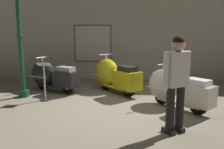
{
  "coord_description": "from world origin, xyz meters",
  "views": [
    {
      "loc": [
        0.35,
        -5.33,
        1.8
      ],
      "look_at": [
        -0.06,
        1.17,
        0.6
      ],
      "focal_mm": 37.67,
      "sensor_mm": 36.0,
      "label": 1
    }
  ],
  "objects_px": {
    "scooter_2": "(173,88)",
    "scooter_0": "(50,76)",
    "lamppost": "(20,37)",
    "visitor_0": "(177,78)",
    "scooter_1": "(113,75)",
    "info_stanchion": "(45,85)"
  },
  "relations": [
    {
      "from": "scooter_2",
      "to": "lamppost",
      "type": "bearing_deg",
      "value": 36.77
    },
    {
      "from": "scooter_0",
      "to": "visitor_0",
      "type": "xyz_separation_m",
      "value": [
        3.19,
        -2.82,
        0.53
      ]
    },
    {
      "from": "scooter_2",
      "to": "info_stanchion",
      "type": "relative_size",
      "value": 1.52
    },
    {
      "from": "scooter_1",
      "to": "visitor_0",
      "type": "bearing_deg",
      "value": 163.23
    },
    {
      "from": "info_stanchion",
      "to": "lamppost",
      "type": "bearing_deg",
      "value": 157.38
    },
    {
      "from": "scooter_2",
      "to": "info_stanchion",
      "type": "distance_m",
      "value": 3.28
    },
    {
      "from": "scooter_1",
      "to": "lamppost",
      "type": "height_order",
      "value": "lamppost"
    },
    {
      "from": "scooter_0",
      "to": "lamppost",
      "type": "relative_size",
      "value": 0.54
    },
    {
      "from": "scooter_2",
      "to": "lamppost",
      "type": "relative_size",
      "value": 0.49
    },
    {
      "from": "scooter_0",
      "to": "scooter_2",
      "type": "height_order",
      "value": "same"
    },
    {
      "from": "scooter_0",
      "to": "scooter_1",
      "type": "xyz_separation_m",
      "value": [
        1.9,
        0.01,
        0.04
      ]
    },
    {
      "from": "scooter_2",
      "to": "visitor_0",
      "type": "relative_size",
      "value": 0.89
    },
    {
      "from": "scooter_2",
      "to": "scooter_0",
      "type": "bearing_deg",
      "value": 24.62
    },
    {
      "from": "scooter_1",
      "to": "visitor_0",
      "type": "relative_size",
      "value": 0.99
    },
    {
      "from": "scooter_0",
      "to": "lamppost",
      "type": "xyz_separation_m",
      "value": [
        -0.54,
        -0.7,
        1.17
      ]
    },
    {
      "from": "lamppost",
      "to": "scooter_1",
      "type": "bearing_deg",
      "value": 16.24
    },
    {
      "from": "scooter_2",
      "to": "info_stanchion",
      "type": "bearing_deg",
      "value": 39.82
    },
    {
      "from": "scooter_2",
      "to": "visitor_0",
      "type": "xyz_separation_m",
      "value": [
        -0.25,
        -1.45,
        0.53
      ]
    },
    {
      "from": "scooter_0",
      "to": "visitor_0",
      "type": "relative_size",
      "value": 1.0
    },
    {
      "from": "lamppost",
      "to": "visitor_0",
      "type": "relative_size",
      "value": 1.83
    },
    {
      "from": "visitor_0",
      "to": "info_stanchion",
      "type": "relative_size",
      "value": 1.7
    },
    {
      "from": "scooter_0",
      "to": "info_stanchion",
      "type": "distance_m",
      "value": 1.01
    }
  ]
}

